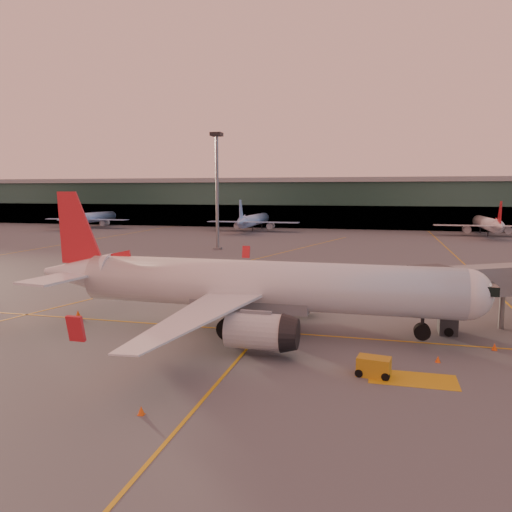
# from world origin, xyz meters

# --- Properties ---
(ground) EXTENTS (600.00, 600.00, 0.00)m
(ground) POSITION_xyz_m (0.00, 0.00, 0.00)
(ground) COLOR #4C4F54
(ground) RESTS_ON ground
(taxi_markings) EXTENTS (100.12, 173.00, 0.01)m
(taxi_markings) POSITION_xyz_m (-7.32, 44.49, 0.01)
(taxi_markings) COLOR gold
(taxi_markings) RESTS_ON ground
(terminal) EXTENTS (400.00, 20.00, 17.60)m
(terminal) POSITION_xyz_m (0.00, 141.79, 8.76)
(terminal) COLOR #19382D
(terminal) RESTS_ON ground
(mast_west_near) EXTENTS (2.40, 2.40, 25.60)m
(mast_west_near) POSITION_xyz_m (-20.00, 66.00, 14.86)
(mast_west_near) COLOR slate
(mast_west_near) RESTS_ON ground
(distant_aircraft_row) EXTENTS (350.00, 34.00, 13.00)m
(distant_aircraft_row) POSITION_xyz_m (10.83, 118.00, 0.00)
(distant_aircraft_row) COLOR #8DB2ED
(distant_aircraft_row) RESTS_ON ground
(main_airplane) EXTENTS (42.85, 38.48, 12.97)m
(main_airplane) POSITION_xyz_m (3.78, 4.95, 4.21)
(main_airplane) COLOR white
(main_airplane) RESTS_ON ground
(catering_truck) EXTENTS (6.08, 4.34, 4.33)m
(catering_truck) POSITION_xyz_m (-0.03, 13.08, 2.46)
(catering_truck) COLOR red
(catering_truck) RESTS_ON ground
(gpu_cart) EXTENTS (2.53, 1.74, 1.37)m
(gpu_cart) POSITION_xyz_m (15.32, -4.06, 0.67)
(gpu_cart) COLOR #B98517
(gpu_cart) RESTS_ON ground
(cone_nose) EXTENTS (0.45, 0.45, 0.58)m
(cone_nose) POSITION_xyz_m (24.89, 4.39, 0.28)
(cone_nose) COLOR #FF560D
(cone_nose) RESTS_ON ground
(cone_tail) EXTENTS (0.49, 0.49, 0.62)m
(cone_tail) POSITION_xyz_m (-15.09, 5.80, 0.30)
(cone_tail) COLOR #FF560D
(cone_tail) RESTS_ON ground
(cone_wing_right) EXTENTS (0.42, 0.42, 0.54)m
(cone_wing_right) POSITION_xyz_m (2.23, -13.75, 0.26)
(cone_wing_right) COLOR #FF560D
(cone_wing_right) RESTS_ON ground
(cone_wing_left) EXTENTS (0.50, 0.50, 0.64)m
(cone_wing_left) POSITION_xyz_m (3.18, 21.58, 0.31)
(cone_wing_left) COLOR #FF560D
(cone_wing_left) RESTS_ON ground
(cone_fwd) EXTENTS (0.40, 0.40, 0.51)m
(cone_fwd) POSITION_xyz_m (20.05, 0.12, 0.25)
(cone_fwd) COLOR #FF560D
(cone_fwd) RESTS_ON ground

